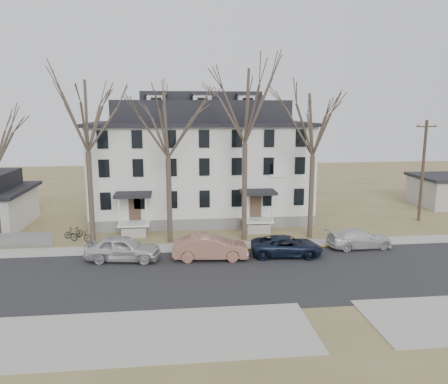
{
  "coord_description": "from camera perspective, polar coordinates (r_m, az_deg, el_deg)",
  "views": [
    {
      "loc": [
        -4.4,
        -24.09,
        10.42
      ],
      "look_at": [
        -0.74,
        9.0,
        4.12
      ],
      "focal_mm": 35.0,
      "sensor_mm": 36.0,
      "label": 1
    }
  ],
  "objects": [
    {
      "name": "tree_far_left",
      "position": [
        34.53,
        -17.61,
        10.09
      ],
      "size": [
        8.4,
        8.4,
        13.72
      ],
      "color": "#473B31",
      "rests_on": "ground"
    },
    {
      "name": "tree_center",
      "position": [
        34.33,
        2.81,
        11.8
      ],
      "size": [
        9.0,
        9.0,
        14.7
      ],
      "color": "#473B31",
      "rests_on": "ground"
    },
    {
      "name": "car_silver",
      "position": [
        31.45,
        -13.06,
        -7.24
      ],
      "size": [
        5.42,
        2.78,
        1.76
      ],
      "primitive_type": "imported",
      "rotation": [
        0.0,
        0.0,
        1.43
      ],
      "color": "silver",
      "rests_on": "ground"
    },
    {
      "name": "utility_pole_far",
      "position": [
        44.79,
        24.53,
        2.66
      ],
      "size": [
        2.0,
        0.28,
        9.5
      ],
      "color": "#3D3023",
      "rests_on": "ground"
    },
    {
      "name": "far_sidewalk",
      "position": [
        34.03,
        1.44,
        -7.13
      ],
      "size": [
        120.0,
        2.0,
        0.08
      ],
      "primitive_type": "cube",
      "color": "#A09F97",
      "rests_on": "ground"
    },
    {
      "name": "tree_mid_left",
      "position": [
        33.91,
        -7.42,
        9.24
      ],
      "size": [
        7.8,
        7.8,
        12.74
      ],
      "color": "#473B31",
      "rests_on": "ground"
    },
    {
      "name": "near_sidewalk_left",
      "position": [
        22.05,
        -15.69,
        -17.93
      ],
      "size": [
        20.0,
        5.0,
        0.08
      ],
      "primitive_type": "cube",
      "color": "#A09F97",
      "rests_on": "ground"
    },
    {
      "name": "car_white",
      "position": [
        35.01,
        17.25,
        -5.88
      ],
      "size": [
        5.03,
        2.27,
        1.43
      ],
      "primitive_type": "imported",
      "rotation": [
        0.0,
        0.0,
        1.62
      ],
      "color": "silver",
      "rests_on": "ground"
    },
    {
      "name": "tree_mid_right",
      "position": [
        35.61,
        11.67,
        9.17
      ],
      "size": [
        7.8,
        7.8,
        12.74
      ],
      "color": "#473B31",
      "rests_on": "ground"
    },
    {
      "name": "ground",
      "position": [
        26.62,
        3.81,
        -12.37
      ],
      "size": [
        120.0,
        120.0,
        0.0
      ],
      "primitive_type": "plane",
      "color": "olive",
      "rests_on": "ground"
    },
    {
      "name": "car_navy",
      "position": [
        32.01,
        8.17,
        -7.05
      ],
      "size": [
        5.34,
        2.84,
        1.43
      ],
      "primitive_type": "imported",
      "rotation": [
        0.0,
        0.0,
        1.48
      ],
      "color": "black",
      "rests_on": "ground"
    },
    {
      "name": "bicycle_right",
      "position": [
        38.13,
        -19.05,
        -5.04
      ],
      "size": [
        1.53,
        1.13,
        0.91
      ],
      "primitive_type": "imported",
      "rotation": [
        0.0,
        0.0,
        2.09
      ],
      "color": "black",
      "rests_on": "ground"
    },
    {
      "name": "boarding_house",
      "position": [
        42.42,
        -3.03,
        3.87
      ],
      "size": [
        20.8,
        12.36,
        12.05
      ],
      "color": "slate",
      "rests_on": "ground"
    },
    {
      "name": "yellow_curb",
      "position": [
        34.2,
        10.04,
        -7.2
      ],
      "size": [
        14.0,
        0.25,
        0.06
      ],
      "primitive_type": "cube",
      "color": "gold",
      "rests_on": "ground"
    },
    {
      "name": "main_road",
      "position": [
        28.44,
        3.1,
        -10.8
      ],
      "size": [
        120.0,
        10.0,
        0.04
      ],
      "primitive_type": "cube",
      "color": "#27272A",
      "rests_on": "ground"
    },
    {
      "name": "bicycle_left",
      "position": [
        36.82,
        -18.21,
        -5.49
      ],
      "size": [
        1.98,
        1.29,
        0.98
      ],
      "primitive_type": "imported",
      "rotation": [
        0.0,
        0.0,
        1.2
      ],
      "color": "black",
      "rests_on": "ground"
    },
    {
      "name": "car_tan",
      "position": [
        30.95,
        -1.78,
        -7.27
      ],
      "size": [
        5.38,
        2.16,
        1.74
      ],
      "primitive_type": "imported",
      "rotation": [
        0.0,
        0.0,
        1.51
      ],
      "color": "#9D6A56",
      "rests_on": "ground"
    }
  ]
}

